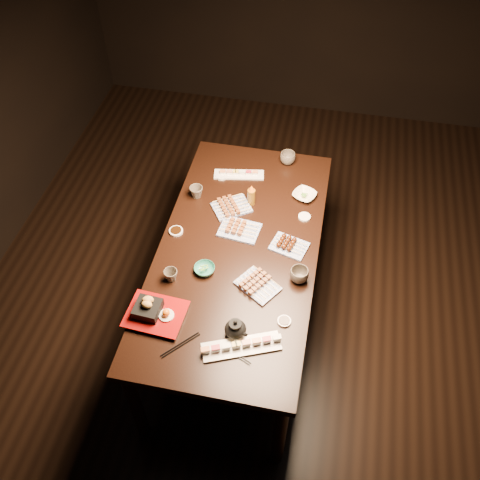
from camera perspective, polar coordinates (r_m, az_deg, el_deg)
name	(u,v)px	position (r m, az deg, el deg)	size (l,w,h in m)	color
ground	(264,321)	(3.65, 2.56, -8.62)	(5.00, 5.00, 0.00)	black
dining_table	(238,288)	(3.33, -0.17, -5.11)	(0.90, 1.80, 0.75)	black
sushi_platter_near	(241,345)	(2.65, 0.15, -11.13)	(0.39, 0.11, 0.05)	white
sushi_platter_far	(239,173)	(3.46, -0.11, 7.16)	(0.32, 0.09, 0.04)	white
yakitori_plate_center	(239,227)	(3.11, -0.06, 1.35)	(0.23, 0.17, 0.06)	#828EB6
yakitori_plate_right	(258,283)	(2.85, 1.91, -4.66)	(0.22, 0.16, 0.06)	#828EB6
yakitori_plate_left	(232,205)	(3.24, -0.91, 3.73)	(0.22, 0.16, 0.06)	#828EB6
tsukune_plate	(289,244)	(3.04, 5.30, -0.44)	(0.20, 0.15, 0.05)	#828EB6
edamame_bowl_green	(205,269)	(2.93, -3.80, -3.14)	(0.11, 0.11, 0.04)	#277864
edamame_bowl_cream	(304,195)	(3.34, 6.88, 4.77)	(0.14, 0.14, 0.03)	beige
tempura_tray	(155,310)	(2.76, -9.06, -7.38)	(0.30, 0.24, 0.11)	black
teacup_near_left	(171,275)	(2.90, -7.38, -3.75)	(0.07, 0.07, 0.07)	#4C443A
teacup_mid_right	(299,275)	(2.89, 6.32, -3.73)	(0.10, 0.10, 0.08)	#4C443A
teacup_far_left	(196,192)	(3.31, -4.68, 5.12)	(0.08, 0.08, 0.08)	#4C443A
teacup_far_right	(288,158)	(3.56, 5.11, 8.70)	(0.10, 0.10, 0.08)	#4C443A
teapot	(235,328)	(2.67, -0.50, -9.33)	(0.13, 0.13, 0.11)	black
condiment_bottle	(251,195)	(3.24, 1.22, 4.87)	(0.05, 0.05, 0.15)	brown
sauce_dish_west	(176,231)	(3.14, -6.84, 0.95)	(0.08, 0.08, 0.01)	white
sauce_dish_east	(304,217)	(3.22, 6.88, 2.46)	(0.07, 0.07, 0.01)	white
sauce_dish_se	(284,321)	(2.75, 4.73, -8.63)	(0.07, 0.07, 0.01)	white
sauce_dish_nw	(222,176)	(3.46, -1.98, 6.87)	(0.08, 0.08, 0.01)	white
chopsticks_near	(181,345)	(2.69, -6.36, -11.05)	(0.22, 0.02, 0.01)	black
chopsticks_se	(233,353)	(2.65, -0.73, -11.96)	(0.21, 0.02, 0.01)	black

